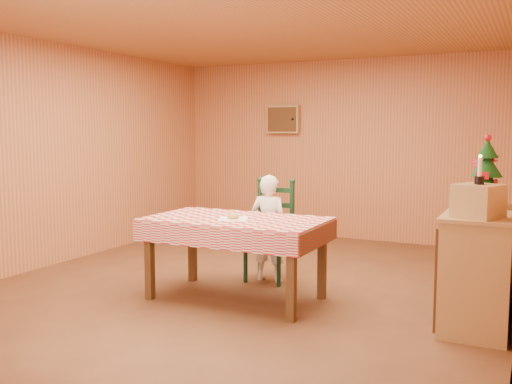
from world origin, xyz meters
TOP-DOWN VIEW (x-y plane):
  - ground at (0.00, 0.00)m, footprint 6.00×6.00m
  - cabin_walls at (-0.00, 0.53)m, footprint 5.10×6.05m
  - dining_table at (0.10, -0.42)m, footprint 1.66×0.96m
  - ladder_chair at (0.10, 0.37)m, footprint 0.44×0.40m
  - seated_child at (0.10, 0.31)m, footprint 0.41×0.27m
  - napkin at (0.10, -0.47)m, footprint 0.34×0.34m
  - donut at (0.10, -0.47)m, footprint 0.14×0.14m
  - shelf_unit at (2.20, -0.09)m, footprint 0.54×1.24m
  - crate at (2.21, -0.49)m, footprint 0.39×0.39m
  - christmas_tree at (2.21, 0.16)m, footprint 0.34×0.34m
  - flower_arrangement at (2.16, 0.46)m, footprint 0.34×0.34m
  - candle_set at (2.21, -0.49)m, footprint 0.07×0.07m
  - storage_bin at (2.08, -0.16)m, footprint 0.41×0.41m

SIDE VIEW (x-z plane):
  - ground at x=0.00m, z-range 0.00..0.00m
  - storage_bin at x=2.08m, z-range 0.00..0.39m
  - shelf_unit at x=2.20m, z-range 0.00..0.93m
  - ladder_chair at x=0.10m, z-range -0.04..1.04m
  - seated_child at x=0.10m, z-range 0.00..1.12m
  - dining_table at x=0.10m, z-range 0.30..1.07m
  - napkin at x=0.10m, z-range 0.77..0.77m
  - donut at x=0.10m, z-range 0.77..0.81m
  - crate at x=2.21m, z-range 0.93..1.18m
  - flower_arrangement at x=2.16m, z-range 0.93..1.39m
  - christmas_tree at x=2.21m, z-range 0.90..1.52m
  - candle_set at x=2.21m, z-range 1.13..1.36m
  - cabin_walls at x=0.00m, z-range 0.50..3.15m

